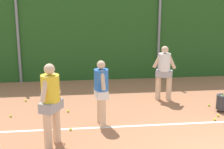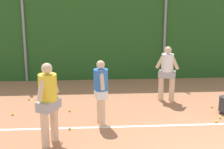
{
  "view_description": "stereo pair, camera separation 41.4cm",
  "coord_description": "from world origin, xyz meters",
  "px_view_note": "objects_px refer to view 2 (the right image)",
  "views": [
    {
      "loc": [
        -3.26,
        -5.99,
        3.58
      ],
      "look_at": [
        -2.28,
        2.61,
        1.3
      ],
      "focal_mm": 54.46,
      "sensor_mm": 36.0,
      "label": 1
    },
    {
      "loc": [
        -2.85,
        -6.02,
        3.58
      ],
      "look_at": [
        -2.28,
        2.61,
        1.3
      ],
      "focal_mm": 54.46,
      "sensor_mm": 36.0,
      "label": 2
    }
  ],
  "objects_px": {
    "player_midcourt": "(101,89)",
    "player_backcourt_far": "(167,71)",
    "tennis_ball_2": "(222,101)",
    "tennis_ball_7": "(70,129)",
    "tennis_ball_5": "(53,103)",
    "player_foreground_near": "(48,100)",
    "tennis_ball_6": "(69,111)",
    "tennis_ball_8": "(216,121)",
    "tennis_ball_9": "(212,107)",
    "tennis_ball_3": "(220,117)",
    "tennis_ball_10": "(29,99)",
    "tennis_ball_0": "(13,114)"
  },
  "relations": [
    {
      "from": "tennis_ball_3",
      "to": "tennis_ball_5",
      "type": "xyz_separation_m",
      "value": [
        -4.75,
        1.46,
        0.0
      ]
    },
    {
      "from": "tennis_ball_5",
      "to": "tennis_ball_8",
      "type": "xyz_separation_m",
      "value": [
        4.54,
        -1.73,
        0.0
      ]
    },
    {
      "from": "tennis_ball_6",
      "to": "tennis_ball_2",
      "type": "bearing_deg",
      "value": 6.17
    },
    {
      "from": "tennis_ball_3",
      "to": "tennis_ball_9",
      "type": "height_order",
      "value": "same"
    },
    {
      "from": "tennis_ball_2",
      "to": "tennis_ball_5",
      "type": "relative_size",
      "value": 1.0
    },
    {
      "from": "player_foreground_near",
      "to": "tennis_ball_7",
      "type": "bearing_deg",
      "value": -0.04
    },
    {
      "from": "player_midcourt",
      "to": "tennis_ball_10",
      "type": "distance_m",
      "value": 3.2
    },
    {
      "from": "tennis_ball_0",
      "to": "tennis_ball_3",
      "type": "xyz_separation_m",
      "value": [
        5.8,
        -0.62,
        0.0
      ]
    },
    {
      "from": "tennis_ball_3",
      "to": "tennis_ball_2",
      "type": "bearing_deg",
      "value": 66.27
    },
    {
      "from": "player_backcourt_far",
      "to": "tennis_ball_5",
      "type": "distance_m",
      "value": 3.71
    },
    {
      "from": "tennis_ball_3",
      "to": "tennis_ball_0",
      "type": "bearing_deg",
      "value": 173.85
    },
    {
      "from": "player_midcourt",
      "to": "tennis_ball_9",
      "type": "relative_size",
      "value": 26.21
    },
    {
      "from": "tennis_ball_10",
      "to": "tennis_ball_2",
      "type": "bearing_deg",
      "value": -5.54
    },
    {
      "from": "player_foreground_near",
      "to": "tennis_ball_7",
      "type": "relative_size",
      "value": 29.24
    },
    {
      "from": "player_backcourt_far",
      "to": "tennis_ball_7",
      "type": "distance_m",
      "value": 3.74
    },
    {
      "from": "player_foreground_near",
      "to": "tennis_ball_6",
      "type": "distance_m",
      "value": 2.32
    },
    {
      "from": "player_foreground_near",
      "to": "tennis_ball_10",
      "type": "bearing_deg",
      "value": 46.03
    },
    {
      "from": "tennis_ball_7",
      "to": "player_backcourt_far",
      "type": "bearing_deg",
      "value": 35.16
    },
    {
      "from": "tennis_ball_6",
      "to": "tennis_ball_8",
      "type": "distance_m",
      "value": 4.13
    },
    {
      "from": "player_midcourt",
      "to": "tennis_ball_10",
      "type": "bearing_deg",
      "value": 39.99
    },
    {
      "from": "player_midcourt",
      "to": "player_backcourt_far",
      "type": "distance_m",
      "value": 2.76
    },
    {
      "from": "player_midcourt",
      "to": "tennis_ball_6",
      "type": "relative_size",
      "value": 26.21
    },
    {
      "from": "tennis_ball_6",
      "to": "tennis_ball_3",
      "type": "bearing_deg",
      "value": -11.0
    },
    {
      "from": "player_foreground_near",
      "to": "tennis_ball_3",
      "type": "bearing_deg",
      "value": -46.81
    },
    {
      "from": "tennis_ball_9",
      "to": "tennis_ball_7",
      "type": "bearing_deg",
      "value": -162.37
    },
    {
      "from": "tennis_ball_6",
      "to": "tennis_ball_7",
      "type": "bearing_deg",
      "value": -86.71
    },
    {
      "from": "tennis_ball_7",
      "to": "tennis_ball_10",
      "type": "distance_m",
      "value": 2.8
    },
    {
      "from": "tennis_ball_3",
      "to": "tennis_ball_5",
      "type": "height_order",
      "value": "same"
    },
    {
      "from": "player_foreground_near",
      "to": "tennis_ball_7",
      "type": "height_order",
      "value": "player_foreground_near"
    },
    {
      "from": "tennis_ball_8",
      "to": "tennis_ball_7",
      "type": "bearing_deg",
      "value": -176.83
    },
    {
      "from": "player_backcourt_far",
      "to": "tennis_ball_5",
      "type": "relative_size",
      "value": 26.6
    },
    {
      "from": "tennis_ball_8",
      "to": "tennis_ball_9",
      "type": "xyz_separation_m",
      "value": [
        0.28,
        1.12,
        0.0
      ]
    },
    {
      "from": "player_foreground_near",
      "to": "tennis_ball_8",
      "type": "bearing_deg",
      "value": -49.39
    },
    {
      "from": "player_midcourt",
      "to": "player_backcourt_far",
      "type": "xyz_separation_m",
      "value": [
        2.14,
        1.75,
        0.01
      ]
    },
    {
      "from": "player_backcourt_far",
      "to": "tennis_ball_7",
      "type": "bearing_deg",
      "value": -124.36
    },
    {
      "from": "tennis_ball_8",
      "to": "tennis_ball_2",
      "type": "bearing_deg",
      "value": 63.58
    },
    {
      "from": "player_midcourt",
      "to": "tennis_ball_0",
      "type": "distance_m",
      "value": 2.77
    },
    {
      "from": "player_foreground_near",
      "to": "tennis_ball_9",
      "type": "xyz_separation_m",
      "value": [
        4.6,
        2.08,
        -1.05
      ]
    },
    {
      "from": "player_foreground_near",
      "to": "tennis_ball_3",
      "type": "xyz_separation_m",
      "value": [
        4.52,
        1.23,
        -1.05
      ]
    },
    {
      "from": "tennis_ball_7",
      "to": "tennis_ball_9",
      "type": "bearing_deg",
      "value": 17.63
    },
    {
      "from": "player_backcourt_far",
      "to": "tennis_ball_3",
      "type": "bearing_deg",
      "value": -33.45
    },
    {
      "from": "tennis_ball_2",
      "to": "tennis_ball_6",
      "type": "distance_m",
      "value": 4.81
    },
    {
      "from": "player_foreground_near",
      "to": "tennis_ball_5",
      "type": "relative_size",
      "value": 29.24
    },
    {
      "from": "player_foreground_near",
      "to": "tennis_ball_5",
      "type": "xyz_separation_m",
      "value": [
        -0.23,
        2.69,
        -1.05
      ]
    },
    {
      "from": "player_backcourt_far",
      "to": "tennis_ball_10",
      "type": "relative_size",
      "value": 26.6
    },
    {
      "from": "player_midcourt",
      "to": "tennis_ball_2",
      "type": "height_order",
      "value": "player_midcourt"
    },
    {
      "from": "player_midcourt",
      "to": "tennis_ball_8",
      "type": "height_order",
      "value": "player_midcourt"
    },
    {
      "from": "player_midcourt",
      "to": "tennis_ball_9",
      "type": "height_order",
      "value": "player_midcourt"
    },
    {
      "from": "tennis_ball_2",
      "to": "tennis_ball_6",
      "type": "relative_size",
      "value": 1.0
    },
    {
      "from": "tennis_ball_2",
      "to": "tennis_ball_7",
      "type": "xyz_separation_m",
      "value": [
        -4.71,
        -1.81,
        0.0
      ]
    }
  ]
}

